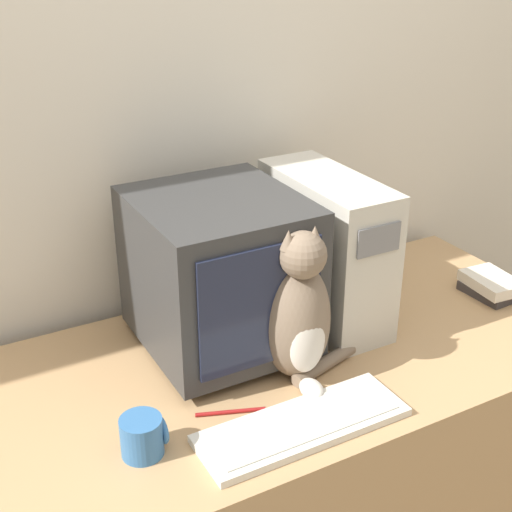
{
  "coord_description": "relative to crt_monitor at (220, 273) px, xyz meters",
  "views": [
    {
      "loc": [
        -0.77,
        -0.89,
        1.69
      ],
      "look_at": [
        -0.06,
        0.41,
        0.98
      ],
      "focal_mm": 50.0,
      "sensor_mm": 36.0,
      "label": 1
    }
  ],
  "objects": [
    {
      "name": "wall_back",
      "position": [
        0.11,
        0.33,
        0.34
      ],
      "size": [
        7.0,
        0.05,
        2.5
      ],
      "color": "beige",
      "rests_on": "ground_plane"
    },
    {
      "name": "desk",
      "position": [
        0.11,
        -0.12,
        -0.56
      ],
      "size": [
        1.68,
        0.77,
        0.7
      ],
      "color": "tan",
      "rests_on": "ground_plane"
    },
    {
      "name": "crt_monitor",
      "position": [
        0.0,
        0.0,
        0.0
      ],
      "size": [
        0.38,
        0.42,
        0.4
      ],
      "color": "#333333",
      "rests_on": "desk"
    },
    {
      "name": "computer_tower",
      "position": [
        0.31,
        0.01,
        -0.01
      ],
      "size": [
        0.17,
        0.43,
        0.4
      ],
      "color": "beige",
      "rests_on": "desk"
    },
    {
      "name": "keyboard",
      "position": [
        0.01,
        -0.38,
        -0.2
      ],
      "size": [
        0.47,
        0.16,
        0.02
      ],
      "color": "silver",
      "rests_on": "desk"
    },
    {
      "name": "cat",
      "position": [
        0.1,
        -0.2,
        -0.04
      ],
      "size": [
        0.26,
        0.23,
        0.39
      ],
      "rotation": [
        0.0,
        0.0,
        -0.12
      ],
      "color": "#7A6651",
      "rests_on": "desk"
    },
    {
      "name": "book_stack",
      "position": [
        0.8,
        -0.14,
        -0.18
      ],
      "size": [
        0.13,
        0.17,
        0.06
      ],
      "color": "#383333",
      "rests_on": "desk"
    },
    {
      "name": "pen",
      "position": [
        -0.11,
        -0.26,
        -0.2
      ],
      "size": [
        0.15,
        0.06,
        0.01
      ],
      "color": "maroon",
      "rests_on": "desk"
    },
    {
      "name": "mug",
      "position": [
        -0.32,
        -0.29,
        -0.16
      ],
      "size": [
        0.09,
        0.09,
        0.09
      ],
      "color": "#33669E",
      "rests_on": "desk"
    }
  ]
}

